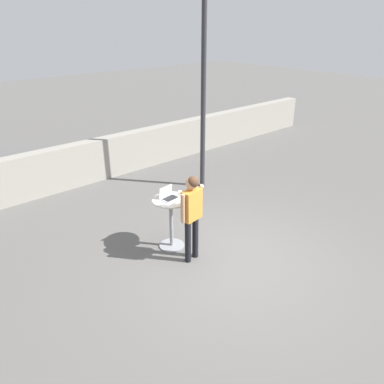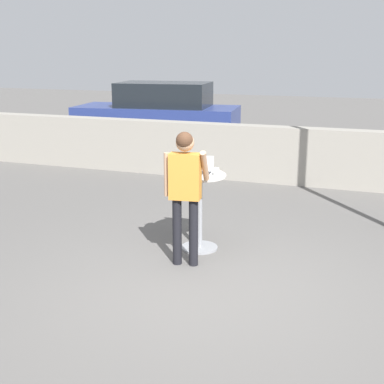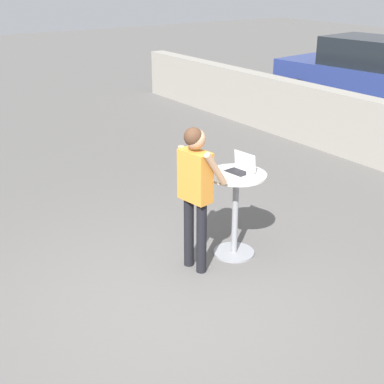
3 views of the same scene
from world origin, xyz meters
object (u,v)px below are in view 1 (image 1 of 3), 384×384
coffee_mug (180,193)px  standing_person (192,209)px  street_lamp (204,60)px  laptop (169,196)px  cafe_table (171,217)px

coffee_mug → standing_person: size_ratio=0.07×
street_lamp → standing_person: bearing=-135.7°
laptop → street_lamp: street_lamp is taller
cafe_table → coffee_mug: (0.22, 0.00, 0.42)m
coffee_mug → street_lamp: 3.44m
cafe_table → laptop: size_ratio=2.98×
cafe_table → coffee_mug: 0.47m
cafe_table → street_lamp: 3.84m
cafe_table → coffee_mug: coffee_mug is taller
coffee_mug → street_lamp: (2.15, 1.73, 2.06)m
laptop → coffee_mug: laptop is taller
laptop → standing_person: bearing=-88.3°
street_lamp → cafe_table: bearing=-143.9°
cafe_table → street_lamp: size_ratio=0.20×
cafe_table → standing_person: size_ratio=0.61×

